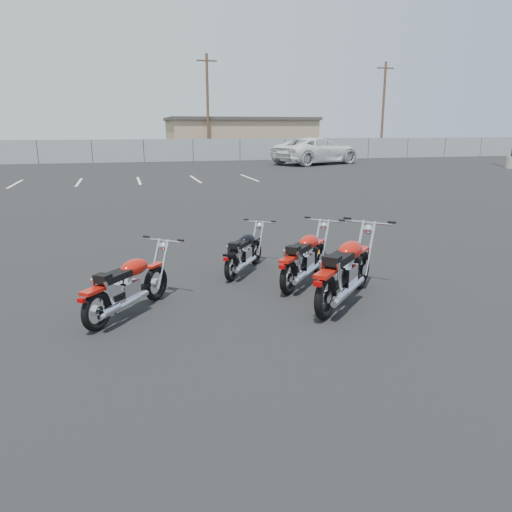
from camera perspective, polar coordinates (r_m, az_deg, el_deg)
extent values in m
plane|color=black|center=(7.85, -0.28, -5.76)|extent=(120.00, 120.00, 0.00)
torus|color=black|center=(8.20, -11.39, -3.05)|extent=(0.44, 0.51, 0.57)
cylinder|color=silver|center=(8.20, -11.39, -3.05)|extent=(0.17, 0.18, 0.15)
torus|color=black|center=(7.19, -17.74, -5.99)|extent=(0.44, 0.51, 0.57)
cylinder|color=silver|center=(7.19, -17.74, -5.99)|extent=(0.17, 0.18, 0.15)
cube|color=black|center=(7.67, -14.37, -4.16)|extent=(0.70, 0.83, 0.06)
cube|color=silver|center=(7.62, -14.62, -3.86)|extent=(0.43, 0.45, 0.28)
cylinder|color=silver|center=(7.57, -14.70, -2.63)|extent=(0.30, 0.30, 0.25)
ellipsoid|color=#AC140A|center=(7.69, -13.75, -1.25)|extent=(0.57, 0.61, 0.24)
cube|color=black|center=(7.36, -15.90, -2.26)|extent=(0.52, 0.56, 0.09)
cube|color=black|center=(7.18, -17.12, -2.46)|extent=(0.27, 0.26, 0.11)
cube|color=#AC140A|center=(7.08, -18.03, -3.77)|extent=(0.38, 0.42, 0.05)
cube|color=#AC140A|center=(8.12, -11.49, -1.04)|extent=(0.30, 0.33, 0.04)
cylinder|color=silver|center=(7.14, -16.45, -4.01)|extent=(0.15, 0.17, 0.37)
cylinder|color=silver|center=(7.29, -17.82, -3.75)|extent=(0.15, 0.17, 0.37)
cylinder|color=silver|center=(7.39, -14.78, -5.38)|extent=(0.73, 0.87, 0.12)
cylinder|color=silver|center=(7.16, -16.30, -5.95)|extent=(0.30, 0.33, 0.13)
cylinder|color=silver|center=(8.16, -10.54, -0.88)|extent=(0.27, 0.32, 0.75)
cylinder|color=silver|center=(8.25, -11.52, -0.75)|extent=(0.27, 0.32, 0.75)
sphere|color=silver|center=(8.27, -10.52, 1.09)|extent=(0.21, 0.21, 0.15)
cylinder|color=silver|center=(8.26, -10.47, 1.76)|extent=(0.53, 0.44, 0.03)
cylinder|color=black|center=(8.05, -8.61, 1.79)|extent=(0.11, 0.10, 0.03)
cylinder|color=black|center=(8.43, -12.42, 2.17)|extent=(0.11, 0.10, 0.03)
cylinder|color=black|center=(7.74, -15.50, -5.48)|extent=(0.13, 0.11, 0.28)
cube|color=#990505|center=(6.93, -19.35, -4.81)|extent=(0.11, 0.10, 0.06)
torus|color=black|center=(10.16, -0.05, 0.46)|extent=(0.37, 0.47, 0.51)
cylinder|color=silver|center=(10.16, -0.05, 0.46)|extent=(0.15, 0.16, 0.14)
torus|color=black|center=(9.05, -2.84, -1.30)|extent=(0.37, 0.47, 0.51)
cylinder|color=silver|center=(9.05, -2.84, -1.30)|extent=(0.15, 0.16, 0.14)
cube|color=black|center=(9.59, -1.37, -0.17)|extent=(0.59, 0.77, 0.05)
cube|color=silver|center=(9.54, -1.46, 0.06)|extent=(0.38, 0.40, 0.26)
cylinder|color=silver|center=(9.50, -1.47, 0.96)|extent=(0.26, 0.27, 0.22)
ellipsoid|color=black|center=(9.65, -1.04, 1.90)|extent=(0.50, 0.55, 0.22)
cube|color=black|center=(9.29, -1.97, 1.28)|extent=(0.45, 0.51, 0.09)
cube|color=black|center=(9.09, -2.49, 1.21)|extent=(0.24, 0.23, 0.10)
cube|color=black|center=(8.97, -2.90, 0.32)|extent=(0.33, 0.38, 0.04)
cube|color=black|center=(10.10, -0.06, 1.94)|extent=(0.26, 0.30, 0.03)
cylinder|color=silver|center=(9.07, -1.94, 0.13)|extent=(0.13, 0.15, 0.33)
cylinder|color=silver|center=(9.15, -3.12, 0.24)|extent=(0.13, 0.15, 0.33)
cylinder|color=silver|center=(9.33, -1.18, -0.92)|extent=(0.61, 0.81, 0.11)
cylinder|color=silver|center=(9.08, -1.82, -1.24)|extent=(0.26, 0.30, 0.11)
cylinder|color=silver|center=(10.16, 0.55, 2.05)|extent=(0.23, 0.30, 0.67)
cylinder|color=silver|center=(10.21, -0.25, 2.11)|extent=(0.23, 0.30, 0.67)
sphere|color=silver|center=(10.27, 0.42, 3.44)|extent=(0.19, 0.19, 0.14)
cylinder|color=silver|center=(10.27, 0.45, 3.92)|extent=(0.50, 0.37, 0.03)
cylinder|color=black|center=(10.15, 2.00, 3.98)|extent=(0.10, 0.08, 0.03)
cylinder|color=black|center=(10.35, -1.13, 4.20)|extent=(0.10, 0.08, 0.03)
cylinder|color=black|center=(9.60, -2.21, -1.16)|extent=(0.12, 0.09, 0.26)
cube|color=#990505|center=(8.79, -3.47, -0.36)|extent=(0.10, 0.09, 0.05)
torus|color=black|center=(9.62, 7.13, -0.20)|extent=(0.48, 0.51, 0.59)
cylinder|color=silver|center=(9.62, 7.13, -0.20)|extent=(0.18, 0.18, 0.16)
torus|color=black|center=(8.33, 3.75, -2.43)|extent=(0.48, 0.51, 0.59)
cylinder|color=silver|center=(8.33, 3.75, -2.43)|extent=(0.18, 0.18, 0.16)
cube|color=black|center=(8.96, 5.57, -0.99)|extent=(0.77, 0.84, 0.06)
cube|color=silver|center=(8.90, 5.46, -0.70)|extent=(0.46, 0.46, 0.30)
cylinder|color=silver|center=(8.85, 5.49, 0.41)|extent=(0.31, 0.32, 0.26)
ellipsoid|color=#AC140A|center=(9.03, 6.04, 1.58)|extent=(0.61, 0.63, 0.25)
cube|color=black|center=(8.60, 4.90, 0.83)|extent=(0.56, 0.58, 0.10)
cube|color=black|center=(8.37, 4.27, 0.73)|extent=(0.28, 0.28, 0.12)
cube|color=#AC140A|center=(8.23, 3.73, -0.39)|extent=(0.41, 0.43, 0.05)
cube|color=#AC140A|center=(9.54, 7.19, 1.61)|extent=(0.32, 0.34, 0.04)
cylinder|color=silver|center=(8.35, 4.93, -0.64)|extent=(0.16, 0.17, 0.39)
cylinder|color=silver|center=(8.44, 3.43, -0.46)|extent=(0.16, 0.17, 0.39)
cylinder|color=silver|center=(8.65, 5.81, -1.96)|extent=(0.80, 0.87, 0.13)
cylinder|color=silver|center=(8.36, 5.03, -2.38)|extent=(0.32, 0.34, 0.13)
cylinder|color=silver|center=(9.62, 7.93, 1.72)|extent=(0.30, 0.32, 0.78)
cylinder|color=silver|center=(9.68, 6.94, 1.83)|extent=(0.30, 0.32, 0.78)
sphere|color=silver|center=(9.74, 7.80, 3.44)|extent=(0.22, 0.22, 0.16)
cylinder|color=silver|center=(9.74, 7.85, 4.03)|extent=(0.54, 0.48, 0.03)
cylinder|color=black|center=(9.61, 9.78, 4.05)|extent=(0.11, 0.11, 0.04)
cylinder|color=black|center=(9.84, 5.92, 4.42)|extent=(0.11, 0.11, 0.04)
cylinder|color=black|center=(8.97, 4.48, -2.19)|extent=(0.13, 0.12, 0.30)
cube|color=#990505|center=(8.01, 2.99, -1.25)|extent=(0.11, 0.11, 0.06)
torus|color=black|center=(8.79, 11.91, -1.52)|extent=(0.56, 0.57, 0.68)
cylinder|color=silver|center=(8.79, 11.91, -1.52)|extent=(0.21, 0.21, 0.18)
torus|color=black|center=(7.31, 7.96, -4.63)|extent=(0.56, 0.57, 0.68)
cylinder|color=silver|center=(7.31, 7.96, -4.63)|extent=(0.21, 0.21, 0.18)
cube|color=black|center=(8.03, 10.13, -2.63)|extent=(0.91, 0.93, 0.07)
cube|color=silver|center=(7.96, 10.01, -2.26)|extent=(0.53, 0.53, 0.34)
cylinder|color=silver|center=(7.90, 10.08, -0.85)|extent=(0.36, 0.36, 0.30)
ellipsoid|color=#AC140A|center=(8.10, 10.74, 0.65)|extent=(0.71, 0.71, 0.29)
cube|color=black|center=(7.61, 9.41, -0.36)|extent=(0.64, 0.65, 0.11)
cube|color=black|center=(7.34, 8.66, -0.51)|extent=(0.32, 0.32, 0.14)
cube|color=#AC140A|center=(7.18, 7.99, -2.00)|extent=(0.48, 0.48, 0.06)
cube|color=#AC140A|center=(8.70, 12.03, 0.73)|extent=(0.37, 0.38, 0.05)
cylinder|color=silver|center=(7.33, 9.51, -2.31)|extent=(0.19, 0.19, 0.44)
cylinder|color=silver|center=(7.42, 7.54, -2.03)|extent=(0.19, 0.19, 0.44)
cylinder|color=silver|center=(7.69, 10.53, -3.95)|extent=(0.94, 0.96, 0.14)
cylinder|color=silver|center=(7.36, 9.61, -4.57)|extent=(0.38, 0.38, 0.15)
cylinder|color=silver|center=(8.80, 12.93, 0.87)|extent=(0.35, 0.36, 0.89)
cylinder|color=silver|center=(8.86, 11.67, 1.03)|extent=(0.35, 0.36, 0.89)
sphere|color=silver|center=(8.93, 12.74, 3.01)|extent=(0.26, 0.26, 0.18)
cylinder|color=silver|center=(8.93, 12.83, 3.75)|extent=(0.59, 0.58, 0.03)
cylinder|color=black|center=(8.80, 15.26, 3.74)|extent=(0.13, 0.12, 0.04)
cylinder|color=black|center=(9.02, 10.40, 4.27)|extent=(0.13, 0.12, 0.04)
cylinder|color=black|center=(8.04, 8.73, -4.14)|extent=(0.15, 0.14, 0.34)
cube|color=#990505|center=(6.94, 7.07, -3.18)|extent=(0.13, 0.13, 0.07)
cone|color=orange|center=(10.72, 6.94, 0.68)|extent=(0.27, 0.27, 0.33)
cube|color=orange|center=(10.77, 6.91, -0.21)|extent=(0.29, 0.29, 0.01)
cylinder|color=gray|center=(38.72, 27.15, 9.48)|extent=(0.70, 0.70, 0.80)
cube|color=gray|center=(42.20, -12.71, 11.66)|extent=(80.00, 0.04, 1.80)
cylinder|color=black|center=(42.61, -23.70, 10.84)|extent=(0.06, 0.06, 1.80)
cylinder|color=black|center=(42.22, -18.24, 11.30)|extent=(0.06, 0.06, 1.80)
cylinder|color=black|center=(42.20, -12.71, 11.66)|extent=(0.06, 0.06, 1.80)
cylinder|color=black|center=(42.57, -7.21, 11.92)|extent=(0.06, 0.06, 1.80)
cylinder|color=black|center=(43.30, -1.85, 12.06)|extent=(0.06, 0.06, 1.80)
cylinder|color=black|center=(44.39, 3.30, 12.10)|extent=(0.06, 0.06, 1.80)
cylinder|color=black|center=(45.79, 8.17, 12.06)|extent=(0.06, 0.06, 1.80)
cylinder|color=black|center=(47.50, 12.71, 11.94)|extent=(0.06, 0.06, 1.80)
cylinder|color=black|center=(49.47, 16.92, 11.76)|extent=(0.06, 0.06, 1.80)
cylinder|color=black|center=(51.67, 20.77, 11.54)|extent=(0.06, 0.06, 1.80)
cylinder|color=black|center=(54.08, 24.29, 11.30)|extent=(0.06, 0.06, 1.80)
cube|color=tan|center=(52.49, -1.98, 13.35)|extent=(14.00, 9.00, 3.40)
cube|color=#413A36|center=(52.49, -1.99, 15.37)|extent=(14.40, 9.40, 0.30)
cylinder|color=#4A3122|center=(46.82, -5.54, 16.59)|extent=(0.24, 0.24, 9.00)
cube|color=#4A3122|center=(47.13, -5.66, 21.33)|extent=(1.80, 0.12, 0.12)
cylinder|color=#4A3122|center=(53.79, 14.33, 15.94)|extent=(0.24, 0.24, 9.00)
cube|color=#4A3122|center=(54.06, 14.60, 20.07)|extent=(1.80, 0.12, 0.12)
cube|color=silver|center=(27.74, -25.81, 7.44)|extent=(0.12, 4.00, 0.01)
cube|color=silver|center=(27.34, -19.58, 7.95)|extent=(0.12, 4.00, 0.01)
cube|color=silver|center=(27.27, -13.24, 8.39)|extent=(0.12, 4.00, 0.01)
cube|color=silver|center=(27.53, -6.92, 8.72)|extent=(0.12, 4.00, 0.01)
cube|color=silver|center=(28.11, -0.79, 8.93)|extent=(0.12, 4.00, 0.01)
imported|color=silver|center=(39.03, 6.96, 12.68)|extent=(6.35, 8.85, 3.12)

